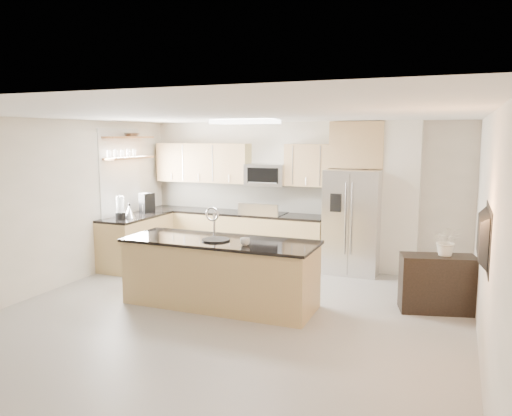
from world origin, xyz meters
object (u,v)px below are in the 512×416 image
at_px(credenza, 437,284).
at_px(flower_vase, 447,233).
at_px(platter, 216,240).
at_px(island, 220,272).
at_px(television, 478,236).
at_px(blender, 120,209).
at_px(kettle, 129,211).
at_px(range, 264,237).
at_px(coffee_maker, 147,203).
at_px(refrigerator, 353,221).
at_px(microwave, 266,175).
at_px(cup, 245,242).
at_px(bowl, 132,134).

distance_m(credenza, flower_vase, 0.69).
xyz_separation_m(platter, flower_vase, (2.93, 0.97, 0.13)).
bearing_deg(island, television, -12.42).
relative_size(blender, kettle, 1.58).
bearing_deg(television, range, 48.36).
height_order(range, television, television).
distance_m(kettle, coffee_maker, 0.64).
bearing_deg(refrigerator, coffee_maker, -170.44).
bearing_deg(credenza, platter, -176.42).
xyz_separation_m(flower_vase, television, (0.31, -1.58, 0.28)).
relative_size(microwave, cup, 5.81).
xyz_separation_m(refrigerator, island, (-1.36, -2.40, -0.42)).
xyz_separation_m(blender, flower_vase, (5.28, -0.04, -0.03)).
xyz_separation_m(range, refrigerator, (1.66, -0.05, 0.42)).
relative_size(platter, blender, 0.97).
xyz_separation_m(cup, television, (2.75, -0.48, 0.37)).
height_order(kettle, television, television).
bearing_deg(television, refrigerator, 31.04).
bearing_deg(television, cup, 80.16).
height_order(microwave, refrigerator, microwave).
bearing_deg(cup, flower_vase, 24.34).
distance_m(credenza, blender, 5.23).
relative_size(microwave, credenza, 0.79).
distance_m(refrigerator, kettle, 3.90).
distance_m(microwave, bowl, 2.56).
distance_m(range, island, 2.46).
distance_m(microwave, flower_vase, 3.65).
bearing_deg(blender, platter, -23.37).
xyz_separation_m(range, cup, (0.76, -2.64, 0.51)).
xyz_separation_m(microwave, coffee_maker, (-2.10, -0.80, -0.54)).
distance_m(coffee_maker, flower_vase, 5.37).
distance_m(range, microwave, 1.16).
bearing_deg(island, blender, 157.81).
bearing_deg(refrigerator, island, -119.52).
bearing_deg(flower_vase, range, 154.28).
height_order(island, credenza, island).
xyz_separation_m(bowl, flower_vase, (5.45, -0.69, -1.31)).
xyz_separation_m(platter, blender, (-2.35, 1.01, 0.15)).
bearing_deg(platter, television, -10.67).
bearing_deg(island, cup, -24.13).
bearing_deg(kettle, television, -18.09).
bearing_deg(flower_vase, kettle, 177.48).
xyz_separation_m(refrigerator, kettle, (-3.68, -1.27, 0.14)).
bearing_deg(kettle, island, -25.91).
relative_size(cup, television, 0.12).
bearing_deg(bowl, kettle, -63.89).
height_order(island, bowl, bowl).
xyz_separation_m(range, flower_vase, (3.20, -1.54, 0.60)).
bearing_deg(bowl, island, -31.92).
distance_m(credenza, bowl, 5.77).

